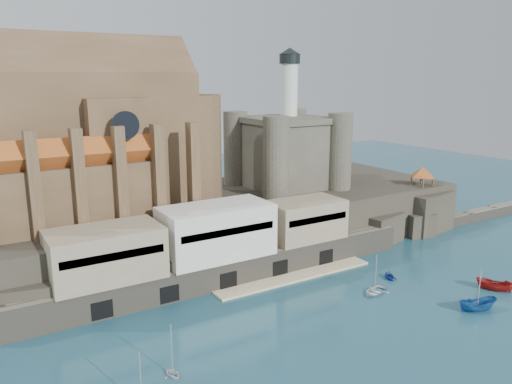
{
  "coord_description": "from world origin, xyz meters",
  "views": [
    {
      "loc": [
        -45.2,
        -46.14,
        33.23
      ],
      "look_at": [
        2.85,
        32.0,
        12.05
      ],
      "focal_mm": 35.0,
      "sensor_mm": 36.0,
      "label": 1
    }
  ],
  "objects": [
    {
      "name": "boat_7",
      "position": [
        15.28,
        9.15,
        0.0
      ],
      "size": [
        3.23,
        2.65,
        3.23
      ],
      "primitive_type": "imported",
      "rotation": [
        0.0,
        0.0,
        5.89
      ],
      "color": "navy",
      "rests_on": "ground"
    },
    {
      "name": "quay",
      "position": [
        -10.19,
        23.07,
        6.07
      ],
      "size": [
        70.0,
        12.0,
        13.05
      ],
      "color": "#6A6354",
      "rests_on": "ground"
    },
    {
      "name": "boat_6",
      "position": [
        9.04,
        6.26,
        0.0
      ],
      "size": [
        2.2,
        3.87,
        5.2
      ],
      "primitive_type": "imported",
      "rotation": [
        0.0,
        0.0,
        5.03
      ],
      "color": "silver",
      "rests_on": "ground"
    },
    {
      "name": "boat_5",
      "position": [
        25.97,
        -3.0,
        0.0
      ],
      "size": [
        2.93,
        2.94,
        5.54
      ],
      "primitive_type": "imported",
      "rotation": [
        0.0,
        0.0,
        3.73
      ],
      "color": "maroon",
      "rests_on": "ground"
    },
    {
      "name": "ground",
      "position": [
        0.0,
        0.0,
        0.0
      ],
      "size": [
        300.0,
        300.0,
        0.0
      ],
      "primitive_type": "plane",
      "color": "#1A4556",
      "rests_on": "ground"
    },
    {
      "name": "breakwater",
      "position": [
        66.0,
        24.0,
        0.0
      ],
      "size": [
        40.0,
        3.0,
        2.4
      ],
      "primitive_type": "cube",
      "color": "#6A6354",
      "rests_on": "ground"
    },
    {
      "name": "pavilion",
      "position": [
        42.0,
        26.0,
        12.73
      ],
      "size": [
        6.4,
        6.4,
        5.4
      ],
      "color": "#513B25",
      "rests_on": "rock_outcrop"
    },
    {
      "name": "church",
      "position": [
        -24.13,
        41.85,
        22.13
      ],
      "size": [
        47.0,
        25.93,
        30.51
      ],
      "color": "#513B25",
      "rests_on": "promontory"
    },
    {
      "name": "promontory",
      "position": [
        -0.19,
        39.37,
        4.92
      ],
      "size": [
        100.0,
        36.0,
        10.0
      ],
      "color": "black",
      "rests_on": "ground"
    },
    {
      "name": "rock_outcrop",
      "position": [
        42.0,
        25.84,
        4.02
      ],
      "size": [
        14.5,
        10.5,
        8.7
      ],
      "color": "black",
      "rests_on": "ground"
    },
    {
      "name": "castle_keep",
      "position": [
        16.08,
        41.08,
        18.31
      ],
      "size": [
        21.2,
        21.2,
        29.3
      ],
      "color": "#454236",
      "rests_on": "promontory"
    },
    {
      "name": "boat_4",
      "position": [
        -26.76,
        1.97,
        0.0
      ],
      "size": [
        2.5,
        1.83,
        2.62
      ],
      "primitive_type": "imported",
      "rotation": [
        0.0,
        0.0,
        3.36
      ],
      "color": "silver",
      "rests_on": "ground"
    },
    {
      "name": "boat_2",
      "position": [
        17.32,
        -6.05,
        0.0
      ],
      "size": [
        2.89,
        2.85,
        5.92
      ],
      "primitive_type": "imported",
      "rotation": [
        0.0,
        0.0,
        1.23
      ],
      "color": "navy",
      "rests_on": "ground"
    }
  ]
}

